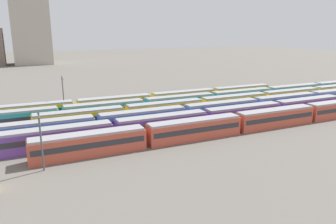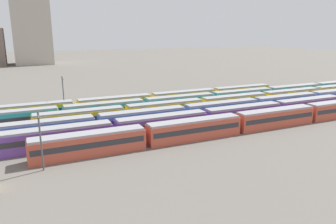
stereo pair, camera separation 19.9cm
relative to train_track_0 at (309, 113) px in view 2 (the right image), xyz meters
name	(u,v)px [view 2 (the right image)]	position (x,y,z in m)	size (l,w,h in m)	color
ground_plane	(84,131)	(-45.87, 13.00, -1.90)	(600.00, 600.00, 0.00)	#666059
train_track_0	(309,113)	(0.00, 0.00, 0.00)	(112.50, 3.06, 3.75)	#BC4C38
train_track_1	(205,119)	(-22.98, 5.20, 0.00)	(74.70, 3.06, 3.75)	#6B429E
train_track_2	(255,106)	(-6.03, 10.40, 0.00)	(112.50, 3.06, 3.75)	#4C70BC
train_track_3	(234,102)	(-8.25, 15.60, 0.00)	(93.60, 3.06, 3.75)	yellow
train_track_4	(213,100)	(-11.34, 20.80, 0.00)	(112.50, 3.06, 3.75)	teal
train_track_5	(151,101)	(-26.41, 26.00, 0.00)	(74.70, 3.06, 3.75)	yellow
catenary_pole_0	(40,138)	(-54.23, -2.97, 2.90)	(0.24, 3.20, 8.56)	#4C4C51
catenary_pole_1	(63,93)	(-47.40, 28.99, 3.13)	(0.24, 3.20, 9.01)	#4C4C51
distant_building_2	(31,27)	(-48.35, 165.44, 20.01)	(21.32, 21.93, 43.82)	#B2A899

